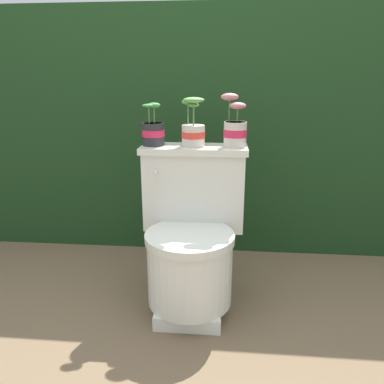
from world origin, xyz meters
The scene contains 6 objects.
ground_plane centered at (0.00, 0.00, 0.00)m, with size 12.00×12.00×0.00m, color brown.
hedge_backdrop centered at (0.00, 0.96, 0.73)m, with size 4.37×0.61×1.46m.
toilet centered at (0.07, 0.06, 0.34)m, with size 0.50×0.53×0.75m.
potted_plant_left centered at (-0.12, 0.20, 0.82)m, with size 0.11×0.11×0.20m.
potted_plant_midleft centered at (0.07, 0.19, 0.83)m, with size 0.11×0.11×0.23m.
potted_plant_middle centered at (0.26, 0.20, 0.83)m, with size 0.12×0.11×0.24m.
Camera 1 is at (0.22, -1.55, 1.05)m, focal length 35.00 mm.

